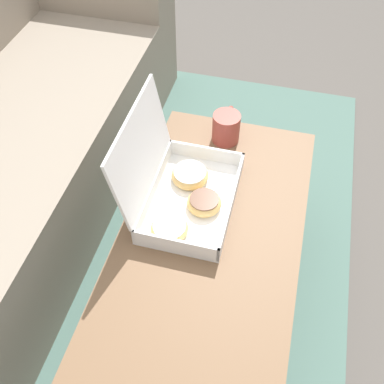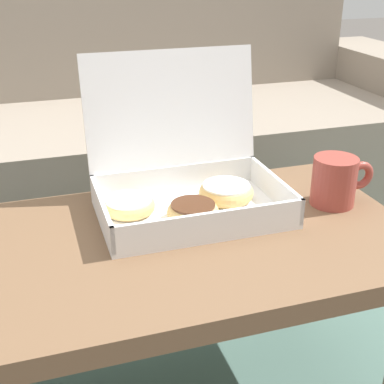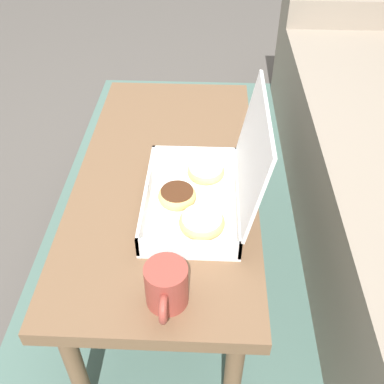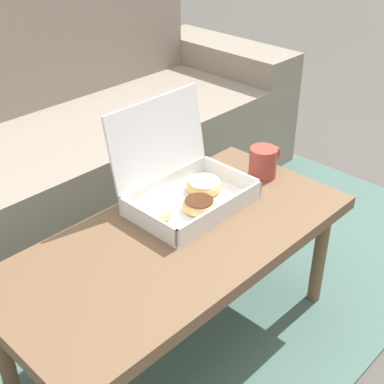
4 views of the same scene
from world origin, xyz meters
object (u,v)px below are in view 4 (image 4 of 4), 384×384
object	(u,v)px
coffee_table	(178,249)
coffee_mug	(264,162)
pastry_box	(184,187)
couch	(15,162)

from	to	relation	value
coffee_table	coffee_mug	world-z (taller)	coffee_mug
pastry_box	coffee_mug	world-z (taller)	pastry_box
couch	coffee_table	size ratio (longest dim) A/B	2.42
coffee_table	couch	bearing A→B (deg)	90.00
pastry_box	coffee_mug	distance (m)	0.31
couch	pastry_box	distance (m)	0.81
couch	pastry_box	xyz separation A→B (m)	(0.14, -0.78, 0.15)
pastry_box	coffee_mug	bearing A→B (deg)	-13.77
couch	pastry_box	world-z (taller)	couch
couch	coffee_table	bearing A→B (deg)	-90.00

